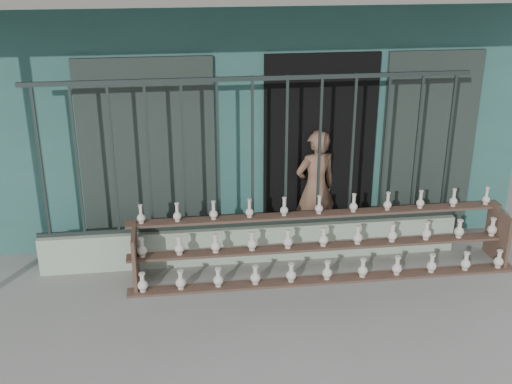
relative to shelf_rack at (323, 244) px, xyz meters
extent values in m
plane|color=slate|center=(-0.77, -0.89, -0.36)|extent=(60.00, 60.00, 0.00)
cube|color=#27524C|center=(-0.77, 3.41, 1.24)|extent=(7.00, 5.00, 3.20)
cube|color=black|center=(0.13, 0.93, 0.84)|extent=(1.40, 0.12, 2.40)
cube|color=black|center=(-1.97, 0.89, 0.84)|extent=(1.60, 0.08, 2.40)
cube|color=black|center=(1.53, 0.89, 0.84)|extent=(1.20, 0.08, 2.40)
cube|color=#9AAD94|center=(-0.77, 0.41, -0.13)|extent=(5.00, 0.20, 0.45)
cube|color=#283330|center=(-3.12, 0.41, 0.99)|extent=(0.03, 0.03, 1.80)
cube|color=#283330|center=(-2.73, 0.41, 0.99)|extent=(0.03, 0.03, 1.80)
cube|color=#283330|center=(-2.34, 0.41, 0.99)|extent=(0.03, 0.03, 1.80)
cube|color=#283330|center=(-1.95, 0.41, 0.99)|extent=(0.03, 0.03, 1.80)
cube|color=#283330|center=(-1.55, 0.41, 0.99)|extent=(0.03, 0.03, 1.80)
cube|color=#283330|center=(-1.16, 0.41, 0.99)|extent=(0.03, 0.03, 1.80)
cube|color=#283330|center=(-0.77, 0.41, 0.99)|extent=(0.03, 0.03, 1.80)
cube|color=#283330|center=(-0.38, 0.41, 0.99)|extent=(0.03, 0.03, 1.80)
cube|color=#283330|center=(0.01, 0.41, 0.99)|extent=(0.03, 0.03, 1.80)
cube|color=#283330|center=(0.40, 0.41, 0.99)|extent=(0.03, 0.03, 1.80)
cube|color=#283330|center=(0.80, 0.41, 0.99)|extent=(0.03, 0.03, 1.80)
cube|color=#283330|center=(1.19, 0.41, 0.99)|extent=(0.03, 0.03, 1.80)
cube|color=#283330|center=(1.58, 0.41, 0.99)|extent=(0.03, 0.03, 1.80)
cube|color=#283330|center=(-0.77, 0.41, 1.86)|extent=(5.00, 0.04, 0.05)
cube|color=#283330|center=(-0.77, 0.41, 0.12)|extent=(5.00, 0.04, 0.05)
cube|color=brown|center=(0.00, -0.24, -0.34)|extent=(4.50, 0.18, 0.03)
cube|color=brown|center=(0.00, 0.01, -0.04)|extent=(4.50, 0.18, 0.03)
cube|color=brown|center=(0.00, 0.26, 0.26)|extent=(4.50, 0.18, 0.03)
cube|color=brown|center=(-2.15, 0.01, -0.04)|extent=(0.04, 0.55, 0.64)
cube|color=brown|center=(2.15, 0.01, -0.04)|extent=(0.04, 0.55, 0.64)
imported|color=brown|center=(0.07, 0.79, 0.39)|extent=(0.61, 0.48, 1.49)
camera|label=1|loc=(-1.66, -6.50, 3.31)|focal=45.00mm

